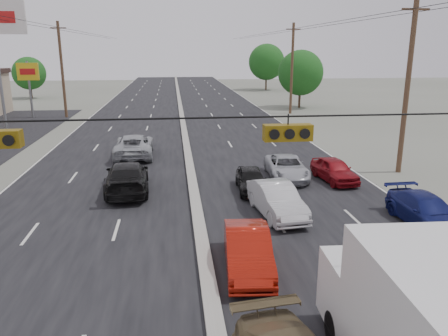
# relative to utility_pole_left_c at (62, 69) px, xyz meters

# --- Properties ---
(road_surface) EXTENTS (20.00, 160.00, 0.02)m
(road_surface) POSITION_rel_utility_pole_left_c_xyz_m (12.50, -10.00, -5.11)
(road_surface) COLOR black
(road_surface) RESTS_ON ground
(center_median) EXTENTS (0.50, 160.00, 0.20)m
(center_median) POSITION_rel_utility_pole_left_c_xyz_m (12.50, -10.00, -5.01)
(center_median) COLOR gray
(center_median) RESTS_ON ground
(utility_pole_left_c) EXTENTS (1.60, 0.30, 10.00)m
(utility_pole_left_c) POSITION_rel_utility_pole_left_c_xyz_m (0.00, 0.00, 0.00)
(utility_pole_left_c) COLOR #422D1E
(utility_pole_left_c) RESTS_ON ground
(utility_pole_right_b) EXTENTS (1.60, 0.30, 10.00)m
(utility_pole_right_b) POSITION_rel_utility_pole_left_c_xyz_m (25.00, -25.00, 0.00)
(utility_pole_right_b) COLOR #422D1E
(utility_pole_right_b) RESTS_ON ground
(utility_pole_right_c) EXTENTS (1.60, 0.30, 10.00)m
(utility_pole_right_c) POSITION_rel_utility_pole_left_c_xyz_m (25.00, 0.00, 0.00)
(utility_pole_right_c) COLOR #422D1E
(utility_pole_right_c) RESTS_ON ground
(traffic_signals) EXTENTS (25.00, 0.30, 0.54)m
(traffic_signals) POSITION_rel_utility_pole_left_c_xyz_m (13.90, -40.00, 0.39)
(traffic_signals) COLOR black
(traffic_signals) RESTS_ON ground
(pole_sign_far) EXTENTS (2.20, 0.25, 6.00)m
(pole_sign_far) POSITION_rel_utility_pole_left_c_xyz_m (-3.50, -0.00, -0.70)
(pole_sign_far) COLOR slate
(pole_sign_far) RESTS_ON ground
(tree_left_far) EXTENTS (4.80, 4.80, 6.12)m
(tree_left_far) POSITION_rel_utility_pole_left_c_xyz_m (-9.50, 20.00, -1.39)
(tree_left_far) COLOR #382619
(tree_left_far) RESTS_ON ground
(tree_right_mid) EXTENTS (5.60, 5.60, 7.14)m
(tree_right_mid) POSITION_rel_utility_pole_left_c_xyz_m (27.50, 5.00, -0.77)
(tree_right_mid) COLOR #382619
(tree_right_mid) RESTS_ON ground
(tree_right_far) EXTENTS (6.40, 6.40, 8.16)m
(tree_right_far) POSITION_rel_utility_pole_left_c_xyz_m (28.50, 30.00, -0.15)
(tree_right_far) COLOR #382619
(tree_right_far) RESTS_ON ground
(red_sedan) EXTENTS (1.80, 4.30, 1.38)m
(red_sedan) POSITION_rel_utility_pole_left_c_xyz_m (13.90, -35.90, -4.42)
(red_sedan) COLOR #9A1509
(red_sedan) RESTS_ON ground
(queue_car_a) EXTENTS (1.62, 3.69, 1.23)m
(queue_car_a) POSITION_rel_utility_pole_left_c_xyz_m (15.50, -27.63, -4.49)
(queue_car_a) COLOR black
(queue_car_a) RESTS_ON ground
(queue_car_b) EXTENTS (2.06, 4.51, 1.44)m
(queue_car_b) POSITION_rel_utility_pole_left_c_xyz_m (16.00, -31.13, -4.39)
(queue_car_b) COLOR #B9B9BB
(queue_car_b) RESTS_ON ground
(queue_car_c) EXTENTS (2.39, 4.66, 1.26)m
(queue_car_c) POSITION_rel_utility_pole_left_c_xyz_m (17.92, -25.51, -4.48)
(queue_car_c) COLOR #ABADB2
(queue_car_c) RESTS_ON ground
(queue_car_d) EXTENTS (1.94, 4.49, 1.29)m
(queue_car_d) POSITION_rel_utility_pole_left_c_xyz_m (21.93, -33.04, -4.46)
(queue_car_d) COLOR #111756
(queue_car_d) RESTS_ON ground
(queue_car_e) EXTENTS (1.95, 3.94, 1.29)m
(queue_car_e) POSITION_rel_utility_pole_left_c_xyz_m (20.44, -26.38, -4.46)
(queue_car_e) COLOR maroon
(queue_car_e) RESTS_ON ground
(oncoming_near) EXTENTS (2.48, 5.45, 1.55)m
(oncoming_near) POSITION_rel_utility_pole_left_c_xyz_m (9.10, -26.91, -4.33)
(oncoming_near) COLOR black
(oncoming_near) RESTS_ON ground
(oncoming_far) EXTENTS (2.67, 5.57, 1.53)m
(oncoming_far) POSITION_rel_utility_pole_left_c_xyz_m (8.81, -19.13, -4.34)
(oncoming_far) COLOR #9FA3A6
(oncoming_far) RESTS_ON ground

